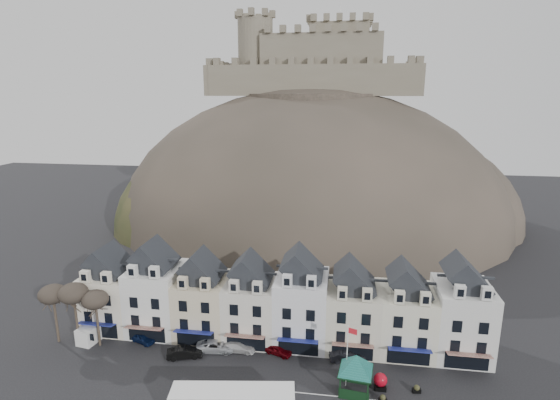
{
  "coord_description": "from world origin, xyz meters",
  "views": [
    {
      "loc": [
        8.46,
        -37.19,
        32.71
      ],
      "look_at": [
        -0.75,
        24.0,
        17.48
      ],
      "focal_mm": 28.0,
      "sensor_mm": 36.0,
      "label": 1
    }
  ],
  "objects_px": {
    "red_buoy": "(380,381)",
    "car_white": "(238,347)",
    "car_charcoal": "(347,355)",
    "white_van": "(94,331)",
    "car_silver": "(216,346)",
    "bus_shelter": "(356,363)",
    "flagpole": "(348,352)",
    "car_navy": "(143,338)",
    "car_black": "(185,352)",
    "car_maroon": "(278,350)"
  },
  "relations": [
    {
      "from": "flagpole",
      "to": "car_maroon",
      "type": "height_order",
      "value": "flagpole"
    },
    {
      "from": "red_buoy",
      "to": "flagpole",
      "type": "height_order",
      "value": "flagpole"
    },
    {
      "from": "car_black",
      "to": "car_silver",
      "type": "height_order",
      "value": "car_black"
    },
    {
      "from": "car_silver",
      "to": "car_white",
      "type": "bearing_deg",
      "value": -88.76
    },
    {
      "from": "bus_shelter",
      "to": "car_white",
      "type": "relative_size",
      "value": 1.64
    },
    {
      "from": "bus_shelter",
      "to": "flagpole",
      "type": "height_order",
      "value": "flagpole"
    },
    {
      "from": "bus_shelter",
      "to": "car_white",
      "type": "bearing_deg",
      "value": 165.52
    },
    {
      "from": "car_black",
      "to": "car_charcoal",
      "type": "bearing_deg",
      "value": -100.78
    },
    {
      "from": "car_white",
      "to": "car_charcoal",
      "type": "height_order",
      "value": "car_charcoal"
    },
    {
      "from": "bus_shelter",
      "to": "car_maroon",
      "type": "distance_m",
      "value": 11.71
    },
    {
      "from": "car_silver",
      "to": "car_charcoal",
      "type": "height_order",
      "value": "car_charcoal"
    },
    {
      "from": "car_navy",
      "to": "car_white",
      "type": "relative_size",
      "value": 0.81
    },
    {
      "from": "flagpole",
      "to": "car_navy",
      "type": "distance_m",
      "value": 27.92
    },
    {
      "from": "car_black",
      "to": "car_white",
      "type": "bearing_deg",
      "value": -86.82
    },
    {
      "from": "car_silver",
      "to": "flagpole",
      "type": "bearing_deg",
      "value": -111.54
    },
    {
      "from": "car_maroon",
      "to": "car_charcoal",
      "type": "relative_size",
      "value": 0.83
    },
    {
      "from": "white_van",
      "to": "car_white",
      "type": "bearing_deg",
      "value": 8.68
    },
    {
      "from": "car_silver",
      "to": "car_charcoal",
      "type": "relative_size",
      "value": 1.14
    },
    {
      "from": "white_van",
      "to": "flagpole",
      "type": "bearing_deg",
      "value": 0.46
    },
    {
      "from": "red_buoy",
      "to": "car_black",
      "type": "bearing_deg",
      "value": 174.3
    },
    {
      "from": "white_van",
      "to": "car_charcoal",
      "type": "relative_size",
      "value": 1.17
    },
    {
      "from": "white_van",
      "to": "car_silver",
      "type": "xyz_separation_m",
      "value": [
        17.32,
        -0.44,
        -0.42
      ]
    },
    {
      "from": "bus_shelter",
      "to": "white_van",
      "type": "bearing_deg",
      "value": 177.41
    },
    {
      "from": "white_van",
      "to": "car_black",
      "type": "xyz_separation_m",
      "value": [
        13.82,
        -2.49,
        -0.4
      ]
    },
    {
      "from": "car_navy",
      "to": "car_silver",
      "type": "xyz_separation_m",
      "value": [
        10.36,
        -0.45,
        0.09
      ]
    },
    {
      "from": "car_silver",
      "to": "car_white",
      "type": "xyz_separation_m",
      "value": [
        2.9,
        0.38,
        -0.07
      ]
    },
    {
      "from": "white_van",
      "to": "car_maroon",
      "type": "bearing_deg",
      "value": 8.87
    },
    {
      "from": "bus_shelter",
      "to": "red_buoy",
      "type": "bearing_deg",
      "value": 26.1
    },
    {
      "from": "car_black",
      "to": "car_white",
      "type": "distance_m",
      "value": 6.85
    },
    {
      "from": "white_van",
      "to": "car_navy",
      "type": "height_order",
      "value": "white_van"
    },
    {
      "from": "flagpole",
      "to": "car_white",
      "type": "distance_m",
      "value": 15.26
    },
    {
      "from": "car_navy",
      "to": "car_charcoal",
      "type": "distance_m",
      "value": 27.23
    },
    {
      "from": "red_buoy",
      "to": "car_white",
      "type": "distance_m",
      "value": 18.36
    },
    {
      "from": "car_navy",
      "to": "car_white",
      "type": "distance_m",
      "value": 13.26
    },
    {
      "from": "car_maroon",
      "to": "car_charcoal",
      "type": "bearing_deg",
      "value": -69.12
    },
    {
      "from": "flagpole",
      "to": "white_van",
      "type": "bearing_deg",
      "value": 171.62
    },
    {
      "from": "bus_shelter",
      "to": "white_van",
      "type": "relative_size",
      "value": 1.4
    },
    {
      "from": "car_black",
      "to": "car_maroon",
      "type": "height_order",
      "value": "car_black"
    },
    {
      "from": "bus_shelter",
      "to": "car_silver",
      "type": "xyz_separation_m",
      "value": [
        -17.77,
        5.45,
        -2.89
      ]
    },
    {
      "from": "car_maroon",
      "to": "bus_shelter",
      "type": "bearing_deg",
      "value": -100.13
    },
    {
      "from": "white_van",
      "to": "car_white",
      "type": "distance_m",
      "value": 20.23
    },
    {
      "from": "car_silver",
      "to": "car_charcoal",
      "type": "distance_m",
      "value": 16.88
    },
    {
      "from": "bus_shelter",
      "to": "red_buoy",
      "type": "height_order",
      "value": "bus_shelter"
    },
    {
      "from": "car_charcoal",
      "to": "white_van",
      "type": "bearing_deg",
      "value": 77.99
    },
    {
      "from": "car_silver",
      "to": "car_maroon",
      "type": "xyz_separation_m",
      "value": [
        8.1,
        0.45,
        -0.09
      ]
    },
    {
      "from": "red_buoy",
      "to": "white_van",
      "type": "height_order",
      "value": "white_van"
    },
    {
      "from": "car_maroon",
      "to": "car_charcoal",
      "type": "distance_m",
      "value": 8.77
    },
    {
      "from": "car_white",
      "to": "car_maroon",
      "type": "height_order",
      "value": "car_white"
    },
    {
      "from": "red_buoy",
      "to": "car_maroon",
      "type": "relative_size",
      "value": 0.52
    },
    {
      "from": "flagpole",
      "to": "car_white",
      "type": "xyz_separation_m",
      "value": [
        -13.93,
        4.98,
        -3.75
      ]
    }
  ]
}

